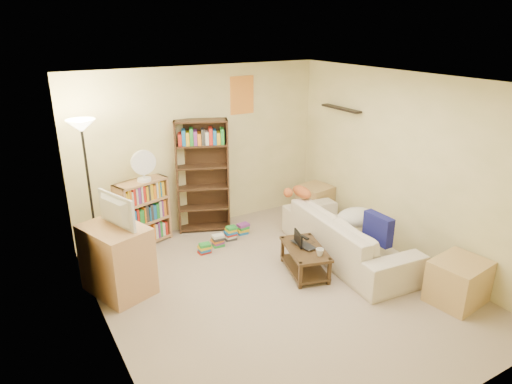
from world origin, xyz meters
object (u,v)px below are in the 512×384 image
coffee_table (305,257)px  laptop (306,244)px  tabby_cat (299,192)px  desk_fan (143,165)px  mug (320,252)px  sofa (347,236)px  floor_lamp (85,153)px  television (111,212)px  short_bookshelf (143,213)px  tall_bookshelf (203,174)px  end_cabinet (458,281)px  tv_stand (117,260)px  side_table (315,202)px

coffee_table → laptop: bearing=60.7°
tabby_cat → desk_fan: bearing=155.5°
mug → sofa: bearing=23.1°
sofa → floor_lamp: floor_lamp is taller
tabby_cat → desk_fan: size_ratio=1.12×
television → short_bookshelf: bearing=-50.1°
laptop → tall_bookshelf: size_ratio=0.22×
sofa → end_cabinet: (0.40, -1.47, -0.06)m
tall_bookshelf → end_cabinet: 3.79m
mug → short_bookshelf: size_ratio=0.11×
tv_stand → tall_bookshelf: 2.02m
sofa → tv_stand: size_ratio=2.65×
coffee_table → television: bearing=176.3°
floor_lamp → television: bearing=-81.2°
tv_stand → desk_fan: size_ratio=1.88×
tall_bookshelf → end_cabinet: bearing=-40.6°
coffee_table → desk_fan: 2.56m
tv_stand → tall_bookshelf: bearing=15.0°
side_table → floor_lamp: bearing=179.6°
television → end_cabinet: 4.09m
floor_lamp → tall_bookshelf: bearing=14.8°
coffee_table → desk_fan: bearing=144.7°
tv_stand → desk_fan: bearing=36.7°
side_table → coffee_table: bearing=-131.0°
tabby_cat → side_table: (0.68, 0.49, -0.46)m
tabby_cat → laptop: bearing=-119.4°
desk_fan → side_table: (2.70, -0.43, -0.94)m
mug → floor_lamp: size_ratio=0.05×
laptop → desk_fan: (-1.54, 1.78, 0.83)m
desk_fan → floor_lamp: 0.99m
sofa → end_cabinet: sofa is taller
desk_fan → end_cabinet: size_ratio=0.73×
tabby_cat → mug: bearing=-113.6°
sofa → laptop: sofa is taller
tabby_cat → side_table: tabby_cat is taller
desk_fan → side_table: desk_fan is taller
television → short_bookshelf: television is taller
coffee_table → laptop: 0.17m
floor_lamp → coffee_table: bearing=-31.8°
floor_lamp → side_table: 3.76m
tabby_cat → sofa: bearing=-76.5°
floor_lamp → end_cabinet: size_ratio=3.23×
television → side_table: size_ratio=1.21×
mug → end_cabinet: size_ratio=0.17×
tabby_cat → desk_fan: (-2.02, 0.92, 0.48)m
tabby_cat → coffee_table: tabby_cat is taller
short_bookshelf → floor_lamp: floor_lamp is taller
television → tall_bookshelf: bearing=-75.0°
side_table → mug: bearing=-125.6°
coffee_table → tv_stand: (-2.20, 0.78, 0.21)m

